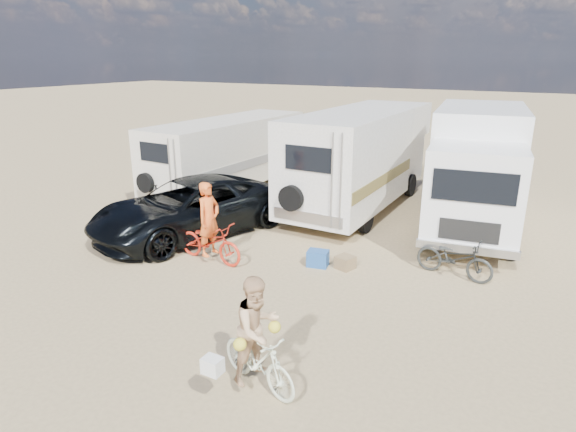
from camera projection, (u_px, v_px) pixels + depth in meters
The scene contains 12 objects.
ground at pixel (245, 295), 10.72m from camera, with size 140.00×140.00×0.00m, color tan.
rv_main at pixel (360, 160), 16.42m from camera, with size 2.51×7.62×3.27m, color white, non-canonical shape.
rv_left at pixel (228, 156), 18.43m from camera, with size 2.17×7.28×2.73m, color silver, non-canonical shape.
box_truck at pixel (475, 171), 14.33m from camera, with size 2.46×6.86×3.52m, color white, non-canonical shape.
dark_suv at pixel (189, 208), 14.13m from camera, with size 2.66×5.78×1.61m, color black.
bike_man at pixel (210, 242), 12.35m from camera, with size 0.68×1.95×1.02m, color red.
bike_woman at pixel (258, 360), 7.61m from camera, with size 0.46×1.62×0.97m, color beige.
rider_man at pixel (209, 226), 12.22m from camera, with size 0.68×0.45×1.88m, color orange.
rider_woman at pixel (258, 339), 7.50m from camera, with size 0.83×0.65×1.71m, color tan.
bike_parked at pixel (454, 258), 11.46m from camera, with size 0.63×1.81×0.95m, color #262927.
cooler at pixel (318, 258), 12.13m from camera, with size 0.51×0.37×0.40m, color #214D93.
crate at pixel (345, 262), 12.01m from camera, with size 0.40×0.40×0.32m, color olive.
Camera 1 is at (5.50, -7.98, 4.98)m, focal length 30.62 mm.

